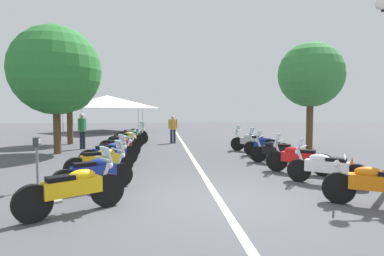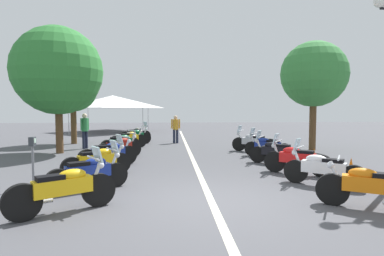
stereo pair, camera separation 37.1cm
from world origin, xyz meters
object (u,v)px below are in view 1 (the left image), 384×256
roadside_tree_2 (69,88)px  motorcycle_left_row_3 (110,153)px  bystander_2 (173,127)px  event_tent (107,102)px  motorcycle_left_row_7 (131,137)px  bystander_0 (82,128)px  motorcycle_left_row_5 (120,143)px  motorcycle_left_row_6 (127,139)px  motorcycle_right_row_4 (266,146)px  motorcycle_left_row_2 (101,161)px  traffic_cone_1 (313,156)px  roadside_tree_1 (311,75)px  motorcycle_left_row_4 (120,147)px  motorcycle_right_row_2 (298,158)px  motorcycle_left_row_8 (132,134)px  motorcycle_right_row_0 (377,185)px  motorcycle_right_row_5 (252,142)px  roadside_tree_0 (56,71)px  motorcycle_left_row_0 (74,189)px  traffic_cone_0 (352,168)px  motorcycle_right_row_1 (325,167)px  motorcycle_right_row_3 (276,151)px

roadside_tree_2 → motorcycle_left_row_3: bearing=-155.2°
bystander_2 → event_tent: (9.73, 5.38, 1.71)m
motorcycle_left_row_7 → bystander_2: bystander_2 is taller
motorcycle_left_row_3 → bystander_0: bearing=75.9°
motorcycle_left_row_5 → motorcycle_left_row_6: bearing=46.3°
bystander_2 → motorcycle_left_row_3: bearing=154.6°
motorcycle_left_row_7 → motorcycle_left_row_5: bearing=-124.1°
motorcycle_right_row_4 → motorcycle_left_row_2: bearing=64.7°
traffic_cone_1 → roadside_tree_1: size_ratio=0.12×
motorcycle_left_row_4 → motorcycle_left_row_5: motorcycle_left_row_4 is taller
motorcycle_left_row_7 → motorcycle_right_row_2: (-8.45, -5.87, 0.01)m
motorcycle_left_row_8 → bystander_2: bystander_2 is taller
motorcycle_left_row_4 → bystander_2: (5.44, -2.33, 0.48)m
motorcycle_right_row_0 → motorcycle_right_row_2: bearing=-57.0°
traffic_cone_1 → roadside_tree_2: (7.63, 10.58, 2.90)m
motorcycle_right_row_5 → motorcycle_left_row_3: bearing=62.7°
traffic_cone_1 → roadside_tree_2: bearing=54.2°
motorcycle_right_row_5 → roadside_tree_0: size_ratio=0.33×
motorcycle_left_row_3 → motorcycle_left_row_6: (5.12, 0.02, -0.00)m
motorcycle_left_row_0 → traffic_cone_0: bearing=-15.9°
motorcycle_left_row_4 → motorcycle_left_row_6: size_ratio=0.92×
motorcycle_left_row_7 → bystander_0: bystander_0 is taller
bystander_0 → motorcycle_left_row_3: bearing=143.6°
motorcycle_left_row_3 → motorcycle_right_row_2: bearing=-53.1°
motorcycle_left_row_0 → bystander_0: size_ratio=1.00×
roadside_tree_2 → motorcycle_right_row_0: bearing=-142.7°
motorcycle_right_row_2 → bystander_2: 9.62m
motorcycle_right_row_1 → motorcycle_right_row_4: motorcycle_right_row_1 is taller
motorcycle_left_row_0 → motorcycle_left_row_3: size_ratio=0.98×
motorcycle_left_row_5 → motorcycle_left_row_3: bearing=-128.7°
motorcycle_right_row_1 → motorcycle_right_row_3: (3.22, 0.10, -0.00)m
motorcycle_left_row_3 → bystander_2: 7.68m
traffic_cone_0 → motorcycle_right_row_4: bearing=15.6°
motorcycle_left_row_2 → motorcycle_left_row_8: motorcycle_left_row_8 is taller
motorcycle_left_row_8 → motorcycle_right_row_1: (-11.45, -6.03, -0.01)m
motorcycle_right_row_4 → motorcycle_right_row_5: bearing=-48.3°
motorcycle_left_row_0 → motorcycle_right_row_3: motorcycle_left_row_0 is taller
motorcycle_left_row_7 → roadside_tree_1: roadside_tree_1 is taller
motorcycle_left_row_7 → motorcycle_right_row_4: size_ratio=1.15×
motorcycle_left_row_0 → roadside_tree_2: 12.98m
motorcycle_right_row_2 → bystander_2: bearing=-32.6°
motorcycle_left_row_2 → motorcycle_left_row_8: size_ratio=0.99×
motorcycle_right_row_3 → motorcycle_right_row_5: 3.20m
bystander_2 → motorcycle_right_row_1: bearing=-168.1°
motorcycle_right_row_2 → motorcycle_right_row_4: motorcycle_right_row_2 is taller
motorcycle_left_row_4 → motorcycle_left_row_8: bearing=51.1°
motorcycle_left_row_4 → motorcycle_right_row_0: motorcycle_left_row_4 is taller
motorcycle_left_row_5 → bystander_2: bystander_2 is taller
traffic_cone_1 → bystander_2: bearing=32.4°
traffic_cone_0 → traffic_cone_1: same height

